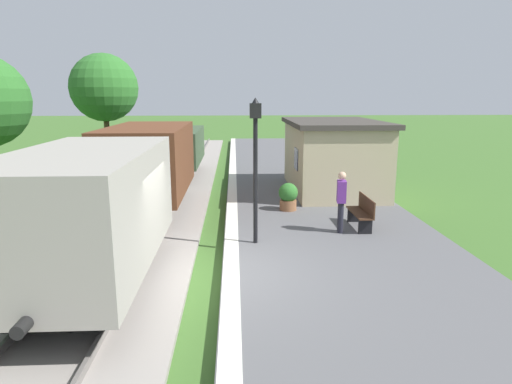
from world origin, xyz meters
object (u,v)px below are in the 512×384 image
Objects in this scene: station_hut at (333,155)px; lamp_post_near at (255,145)px; bench_down_platform at (309,163)px; freight_train at (147,170)px; bench_near_hut at (362,212)px; person_waiting at (341,200)px; tree_field_left at (104,88)px; potted_planter at (288,196)px.

station_hut is 7.35m from lamp_post_near.
station_hut is 4.26m from bench_down_platform.
bench_near_hut is at bearing -20.37° from freight_train.
bench_near_hut is 0.94m from person_waiting.
person_waiting is 0.46× the size of lamp_post_near.
lamp_post_near is at bearing -106.49° from bench_down_platform.
person_waiting is (-0.72, -9.76, 0.46)m from bench_down_platform.
bench_near_hut is 9.37m from bench_down_platform.
freight_train is 12.93× the size of bench_near_hut.
bench_down_platform is 0.25× the size of tree_field_left.
person_waiting is 1.87× the size of potted_planter.
person_waiting is at bearing -65.07° from potted_planter.
station_hut reaches higher than freight_train.
bench_near_hut is 0.41× the size of lamp_post_near.
person_waiting is at bearing -151.40° from bench_near_hut.
person_waiting is at bearing -25.86° from freight_train.
station_hut is at bearing -90.82° from person_waiting.
freight_train is 7.35m from station_hut.
person_waiting is (5.83, -2.83, -0.41)m from freight_train.
tree_field_left reaches higher than freight_train.
freight_train is 5.13m from lamp_post_near.
freight_train is 3.18× the size of tree_field_left.
bench_near_hut is 1.00× the size of bench_down_platform.
tree_field_left is (-10.33, 2.31, 3.63)m from bench_down_platform.
station_hut reaches higher than bench_near_hut.
freight_train reaches higher than person_waiting.
potted_planter is at bearing -56.10° from person_waiting.
potted_planter is 4.10m from lamp_post_near.
person_waiting reaches higher than bench_near_hut.
lamp_post_near is (-1.24, -3.31, 2.08)m from potted_planter.
person_waiting is (-0.97, -5.62, -0.47)m from station_hut.
freight_train is at bearing 159.63° from bench_near_hut.
potted_planter is at bearing -3.94° from freight_train.
person_waiting is 15.75m from tree_field_left.
lamp_post_near is (3.42, -3.63, 1.20)m from freight_train.
bench_down_platform is (6.55, 6.94, -0.88)m from freight_train.
bench_near_hut is at bearing -90.00° from bench_down_platform.
lamp_post_near reaches higher than potted_planter.
lamp_post_near is (-2.41, -0.81, 1.62)m from person_waiting.
bench_near_hut is 16.00m from tree_field_left.
freight_train is 6.49m from person_waiting.
potted_planter is 13.26m from tree_field_left.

